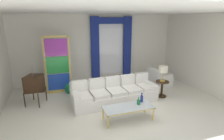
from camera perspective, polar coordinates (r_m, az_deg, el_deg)
ground_plane at (r=6.03m, az=2.86°, el=-11.85°), size 16.00×16.00×0.00m
wall_rear at (r=8.38m, az=-4.63°, el=6.74°), size 8.00×0.12×3.00m
wall_right at (r=8.03m, az=26.56°, el=4.77°), size 0.12×7.00×3.00m
ceiling_slab at (r=6.11m, az=0.41°, el=17.84°), size 8.00×7.60×0.04m
curtained_window at (r=8.36m, az=-0.15°, el=8.44°), size 2.00×0.17×2.70m
couch_white_long at (r=6.37m, az=0.67°, el=-7.24°), size 2.96×1.08×0.86m
coffee_table at (r=5.26m, az=5.08°, el=-11.67°), size 1.41×0.56×0.41m
bottle_blue_decanter at (r=5.38m, az=8.31°, el=-9.77°), size 0.10×0.10×0.23m
bottle_crystal_tall at (r=5.52m, az=9.22°, el=-8.71°), size 0.08×0.08×0.29m
vintage_tv at (r=6.58m, az=-23.10°, el=-3.88°), size 0.70×0.74×1.35m
armchair_white at (r=8.07m, az=14.20°, el=-2.91°), size 0.93×0.92×0.80m
stained_glass_divider at (r=7.23m, az=-16.55°, el=1.15°), size 0.95×0.05×2.20m
peacock_figurine at (r=7.15m, az=-12.73°, el=-5.80°), size 0.44×0.60×0.50m
round_side_table at (r=7.00m, az=15.29°, el=-5.27°), size 0.48×0.48×0.59m
table_lamp_brass at (r=6.79m, az=15.69°, el=0.05°), size 0.32×0.32×0.57m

